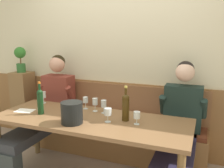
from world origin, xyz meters
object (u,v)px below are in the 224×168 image
Objects in this scene: wall_bench at (113,134)px; wine_glass_mid_right at (85,101)px; potted_plant at (20,57)px; wine_bottle_clear_water at (126,106)px; wine_glass_by_bottle at (104,104)px; wine_glass_center_rear at (108,112)px; wine_bottle_amber_mid at (40,101)px; wine_glass_mid_left at (71,107)px; wine_glass_near_bucket at (43,95)px; wine_glass_center_front at (137,115)px; wine_glass_right_end at (95,102)px; ice_bucket at (72,113)px; dining_table at (90,126)px; person_center_left_seat at (46,108)px; person_left_seat at (179,128)px.

wall_bench reaches higher than wine_glass_mid_right.
wine_bottle_clear_water is at bearing -18.62° from potted_plant.
wine_glass_by_bottle is 1.02× the size of wine_glass_center_rear.
wine_bottle_amber_mid reaches higher than wine_glass_mid_left.
wine_glass_near_bucket is at bearing 122.57° from wine_bottle_amber_mid.
wine_glass_center_front is 2.18m from potted_plant.
wine_bottle_amber_mid is at bearing -149.81° from wine_glass_right_end.
wine_glass_by_bottle is at bearing 155.68° from wine_bottle_clear_water.
wall_bench is 1.04m from ice_bucket.
wine_glass_right_end is (0.77, -0.07, 0.01)m from wine_glass_near_bucket.
person_center_left_seat reaches higher than dining_table.
wine_glass_by_bottle is at bearing -82.02° from wall_bench.
wine_bottle_amber_mid reaches higher than ice_bucket.
wine_glass_mid_left is at bearing -149.52° from wine_glass_by_bottle.
dining_table is at bearing 60.41° from ice_bucket.
wine_glass_center_rear is (1.04, -0.38, 0.19)m from person_center_left_seat.
wine_glass_center_front is (0.56, -0.22, -0.02)m from wine_glass_right_end.
wine_glass_center_front is at bearing -21.63° from wine_glass_right_end.
person_left_seat is 0.79m from wine_glass_center_rear.
person_center_left_seat is at bearing 171.69° from wine_glass_right_end.
wine_glass_by_bottle reaches higher than wine_glass_mid_right.
wine_glass_by_bottle reaches higher than wine_glass_center_rear.
person_left_seat is at bearing 27.48° from wine_glass_center_rear.
wine_bottle_amber_mid reaches higher than wine_glass_right_end.
wine_glass_mid_left is 0.36m from wine_glass_by_bottle.
ice_bucket reaches higher than wall_bench.
wine_bottle_amber_mid reaches higher than wine_glass_by_bottle.
wall_bench is at bearing 127.61° from wine_glass_center_front.
wine_glass_mid_right is at bearing 162.99° from wine_glass_right_end.
dining_table is at bearing -20.28° from wine_glass_near_bucket.
wine_glass_center_front is (1.33, -0.29, -0.01)m from wine_glass_near_bucket.
wine_glass_near_bucket is (-0.71, 0.50, -0.01)m from ice_bucket.
wine_glass_right_end is at bearing -174.92° from person_left_seat.
person_center_left_seat is 0.92m from ice_bucket.
wine_bottle_clear_water is 0.97× the size of potted_plant.
person_center_left_seat is (-0.82, -0.32, 0.37)m from wall_bench.
wine_glass_mid_left is at bearing 172.60° from wine_glass_center_rear.
wine_glass_mid_right is (0.38, 0.35, -0.05)m from wine_bottle_amber_mid.
wine_bottle_amber_mid reaches higher than wine_glass_center_front.
person_center_left_seat reaches higher than wine_glass_center_front.
ice_bucket is 0.60× the size of wine_bottle_clear_water.
potted_plant reaches higher than wine_glass_right_end.
ice_bucket is (-0.11, -0.19, 0.19)m from dining_table.
person_left_seat is 5.97× the size of ice_bucket.
wine_bottle_clear_water is at bearing -154.81° from person_left_seat.
wine_bottle_clear_water is at bearing 4.28° from wine_glass_mid_left.
wine_bottle_clear_water reaches higher than wall_bench.
wine_glass_by_bottle is 1.15× the size of wine_glass_center_front.
wine_bottle_clear_water is 0.16m from wine_glass_center_front.
wall_bench is 1.80m from potted_plant.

